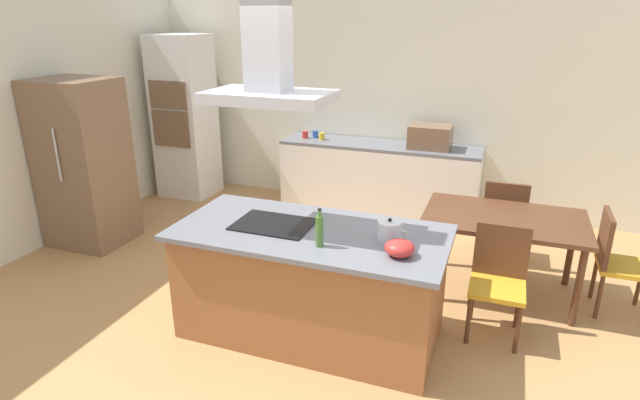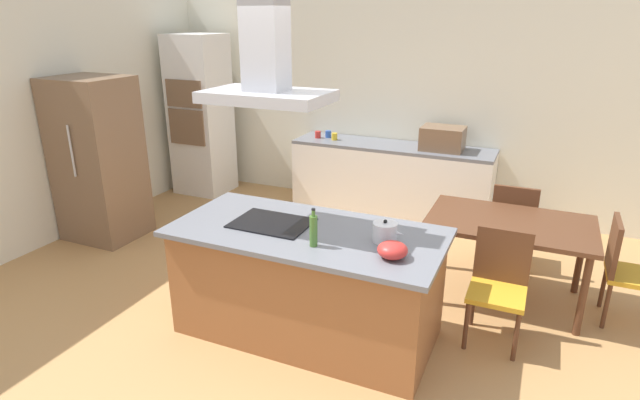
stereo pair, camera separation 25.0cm
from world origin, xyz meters
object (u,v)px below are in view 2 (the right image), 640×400
countertop_microwave (443,138)px  chair_facing_island (499,280)px  cooktop (272,223)px  refrigerator (98,160)px  tea_kettle (385,232)px  olive_oil_bottle (313,230)px  coffee_mug_blue (328,134)px  dining_table (509,230)px  coffee_mug_red (318,135)px  chair_facing_back_wall (513,220)px  wall_oven_stack (201,116)px  mixing_bowl (392,250)px  coffee_mug_yellow (334,136)px  range_hood (266,66)px  chair_at_right_end (625,266)px

countertop_microwave → chair_facing_island: 2.57m
cooktop → refrigerator: 2.80m
tea_kettle → olive_oil_bottle: olive_oil_bottle is taller
coffee_mug_blue → dining_table: size_ratio=0.06×
coffee_mug_red → chair_facing_back_wall: 2.79m
olive_oil_bottle → coffee_mug_red: 3.37m
wall_oven_stack → mixing_bowl: bearing=-38.0°
wall_oven_stack → chair_facing_island: wall_oven_stack is taller
tea_kettle → wall_oven_stack: 4.37m
tea_kettle → coffee_mug_red: 3.33m
countertop_microwave → chair_facing_island: countertop_microwave is taller
coffee_mug_yellow → chair_facing_back_wall: 2.56m
cooktop → coffee_mug_red: (-0.88, 2.85, 0.04)m
olive_oil_bottle → chair_facing_island: 1.54m
countertop_microwave → refrigerator: size_ratio=0.27×
cooktop → chair_facing_back_wall: 2.56m
countertop_microwave → coffee_mug_red: 1.63m
coffee_mug_yellow → range_hood: size_ratio=0.10×
cooktop → chair_facing_island: bearing=17.9°
countertop_microwave → range_hood: 3.16m
olive_oil_bottle → mixing_bowl: (0.56, 0.04, -0.06)m
tea_kettle → chair_facing_island: 1.04m
refrigerator → chair_facing_back_wall: (4.37, 1.05, -0.40)m
tea_kettle → mixing_bowl: (0.13, -0.24, -0.01)m
chair_facing_back_wall → dining_table: bearing=-90.0°
dining_table → chair_at_right_end: bearing=0.0°
coffee_mug_blue → range_hood: 3.24m
mixing_bowl → coffee_mug_red: mixing_bowl is taller
cooktop → chair_facing_island: cooktop is taller
chair_facing_back_wall → olive_oil_bottle: bearing=-120.0°
tea_kettle → cooktop: bearing=-177.3°
chair_facing_back_wall → countertop_microwave: bearing=133.3°
tea_kettle → chair_at_right_end: size_ratio=0.26×
mixing_bowl → coffee_mug_yellow: size_ratio=2.30×
mixing_bowl → chair_at_right_end: (1.57, 1.41, -0.45)m
cooktop → refrigerator: (-2.68, 0.83, 0.00)m
cooktop → wall_oven_stack: 3.71m
tea_kettle → dining_table: (0.78, 1.17, -0.30)m
cooktop → chair_at_right_end: size_ratio=0.67×
wall_oven_stack → refrigerator: bearing=-92.5°
chair_facing_island → range_hood: size_ratio=0.99×
mixing_bowl → coffee_mug_yellow: mixing_bowl is taller
coffee_mug_yellow → wall_oven_stack: size_ratio=0.04×
dining_table → chair_facing_back_wall: size_ratio=1.57×
coffee_mug_red → chair_at_right_end: (3.49, -1.64, -0.44)m
coffee_mug_red → wall_oven_stack: bearing=-173.2°
chair_facing_back_wall → chair_at_right_end: 1.13m
mixing_bowl → coffee_mug_blue: 3.60m
olive_oil_bottle → chair_facing_back_wall: (1.22, 2.12, -0.51)m
coffee_mug_blue → chair_facing_back_wall: 2.71m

